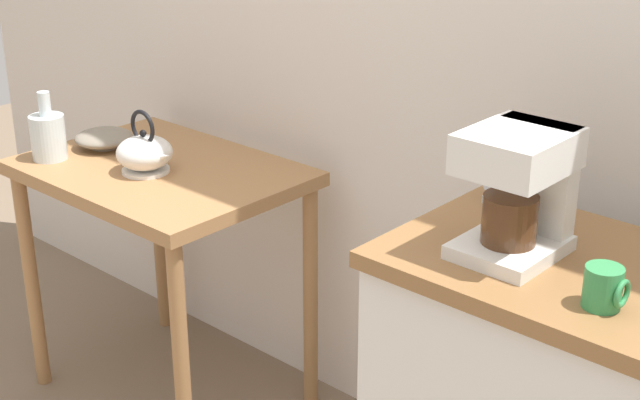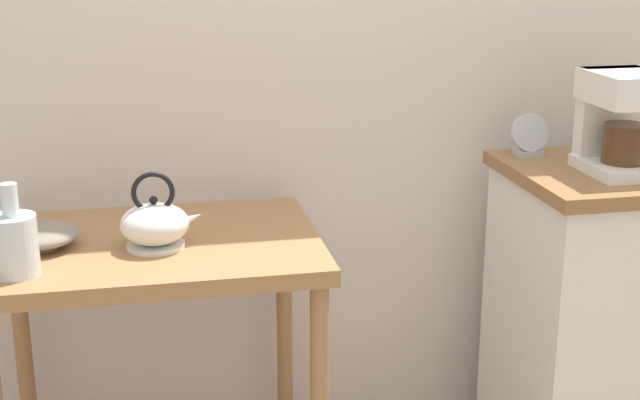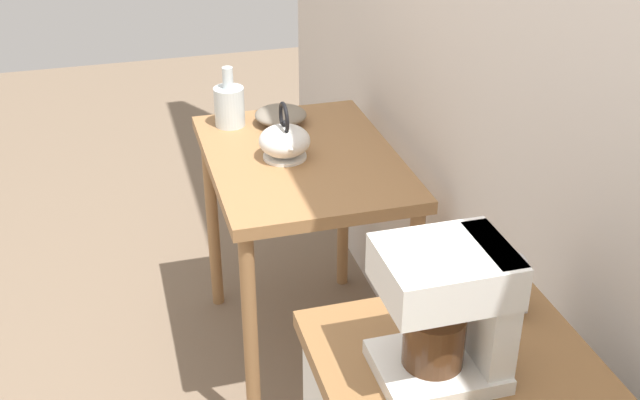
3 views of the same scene
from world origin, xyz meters
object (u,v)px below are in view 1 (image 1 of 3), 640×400
Objects in this scene: coffee_maker at (520,186)px; table_clock at (503,182)px; glass_carafe_vase at (48,135)px; teakettle at (145,153)px; mug_tall_green at (604,288)px; bowl_stoneware at (104,138)px.

table_clock is (-0.15, 0.20, -0.09)m from coffee_maker.
teakettle is at bearing 21.49° from glass_carafe_vase.
mug_tall_green is at bearing 1.34° from glass_carafe_vase.
bowl_stoneware is at bearing 169.58° from teakettle.
coffee_maker is at bearing 1.13° from teakettle.
mug_tall_green is (1.72, 0.04, 0.08)m from glass_carafe_vase.
mug_tall_green is (1.68, -0.13, 0.13)m from bowl_stoneware.
teakettle is 1.66× the size of table_clock.
teakettle is 0.75× the size of coffee_maker.
coffee_maker is at bearing -52.18° from table_clock.
teakettle is at bearing 176.82° from mug_tall_green.
teakettle is at bearing -10.42° from bowl_stoneware.
teakettle is 1.42m from mug_tall_green.
bowl_stoneware is at bearing 178.99° from coffee_maker.
glass_carafe_vase is 1.73× the size of table_clock.
mug_tall_green is 0.67× the size of table_clock.
glass_carafe_vase is 1.72m from mug_tall_green.
bowl_stoneware is 1.31m from table_clock.
glass_carafe_vase is 1.50m from coffee_maker.
glass_carafe_vase is (-0.30, -0.12, 0.01)m from teakettle.
bowl_stoneware is 1.49× the size of table_clock.
coffee_maker reaches higher than mug_tall_green.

